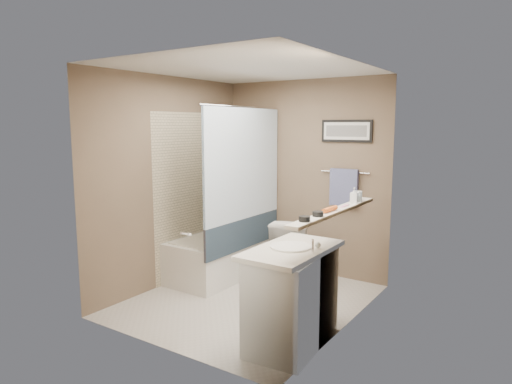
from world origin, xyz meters
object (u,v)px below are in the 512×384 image
Objects in this scene: toilet at (295,249)px; glass_jar at (358,196)px; bathtub at (224,255)px; candle_bowl_near at (304,219)px; hair_brush_front at (330,209)px; vanity at (292,299)px; candle_bowl_far at (318,214)px; soap_bottle at (354,195)px.

glass_jar reaches higher than toilet.
bathtub is 0.91m from toilet.
glass_jar is (1.79, -0.17, 0.92)m from bathtub.
candle_bowl_near is 0.41× the size of hair_brush_front.
vanity is at bearing -34.84° from bathtub.
candle_bowl_far is (1.79, -1.05, 0.89)m from bathtub.
candle_bowl_far is (0.19, 0.08, 0.73)m from vanity.
hair_brush_front is (0.93, -1.10, 0.75)m from toilet.
toilet reaches higher than bathtub.
hair_brush_front is (1.79, -0.82, 0.89)m from bathtub.
candle_bowl_near reaches higher than toilet.
glass_jar is 0.68× the size of soap_bottle.
candle_bowl_far reaches higher than vanity.
candle_bowl_far is 0.88m from glass_jar.
hair_brush_front is (0.00, 0.24, 0.00)m from candle_bowl_far.
toilet is 8.53× the size of candle_bowl_near.
toilet is at bearing 154.27° from glass_jar.
soap_bottle reaches higher than vanity.
bathtub is 10.25× the size of soap_bottle.
bathtub is at bearing 171.48° from soap_bottle.
soap_bottle is (0.00, -0.10, 0.02)m from glass_jar.
candle_bowl_far reaches higher than toilet.
toilet is at bearing 120.77° from candle_bowl_near.
bathtub is 16.67× the size of candle_bowl_far.
vanity is at bearing 139.98° from candle_bowl_near.
candle_bowl_far is at bearing -90.00° from hair_brush_front.
bathtub is at bearing 155.37° from hair_brush_front.
glass_jar reaches higher than hair_brush_front.
vanity is at bearing -120.40° from hair_brush_front.
candle_bowl_far is at bearing -90.00° from glass_jar.
vanity is 0.76m from candle_bowl_far.
hair_brush_front is at bearing -90.00° from glass_jar.
candle_bowl_near is (0.19, -0.16, 0.73)m from vanity.
glass_jar is at bearing -4.94° from bathtub.
glass_jar reaches higher than bathtub.
soap_bottle is (0.19, 0.87, 0.79)m from vanity.
bathtub is at bearing 144.16° from candle_bowl_near.
toilet is 1.30m from glass_jar.
candle_bowl_near is 0.62× the size of soap_bottle.
hair_brush_front is (0.19, 0.32, 0.74)m from vanity.
candle_bowl_near is at bearing -35.35° from bathtub.
vanity is at bearing -102.06° from soap_bottle.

